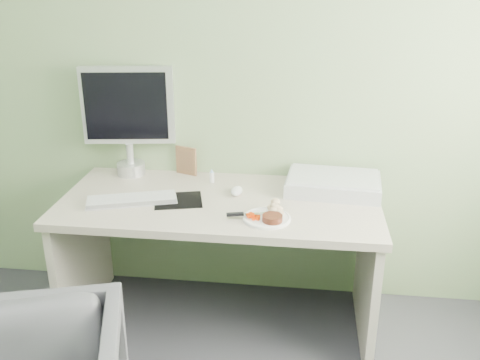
# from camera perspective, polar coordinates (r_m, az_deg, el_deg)

# --- Properties ---
(wall_back) EXTENTS (3.50, 0.00, 3.50)m
(wall_back) POSITION_cam_1_polar(r_m,az_deg,el_deg) (2.87, -1.18, 12.37)
(wall_back) COLOR gray
(wall_back) RESTS_ON floor
(desk) EXTENTS (1.60, 0.75, 0.73)m
(desk) POSITION_cam_1_polar(r_m,az_deg,el_deg) (2.77, -2.15, -5.59)
(desk) COLOR beige
(desk) RESTS_ON floor
(plate) EXTENTS (0.22, 0.22, 0.01)m
(plate) POSITION_cam_1_polar(r_m,az_deg,el_deg) (2.48, 2.87, -4.10)
(plate) COLOR white
(plate) RESTS_ON desk
(steak) EXTENTS (0.10, 0.10, 0.03)m
(steak) POSITION_cam_1_polar(r_m,az_deg,el_deg) (2.44, 3.47, -4.09)
(steak) COLOR black
(steak) RESTS_ON plate
(potato_pile) EXTENTS (0.11, 0.10, 0.05)m
(potato_pile) POSITION_cam_1_polar(r_m,az_deg,el_deg) (2.52, 3.74, -2.93)
(potato_pile) COLOR #A67650
(potato_pile) RESTS_ON plate
(carrot_heap) EXTENTS (0.06, 0.06, 0.03)m
(carrot_heap) POSITION_cam_1_polar(r_m,az_deg,el_deg) (2.46, 1.42, -3.73)
(carrot_heap) COLOR #FF4105
(carrot_heap) RESTS_ON plate
(steak_knife) EXTENTS (0.20, 0.07, 0.01)m
(steak_knife) POSITION_cam_1_polar(r_m,az_deg,el_deg) (2.48, 0.23, -3.66)
(steak_knife) COLOR silver
(steak_knife) RESTS_ON plate
(mousepad) EXTENTS (0.28, 0.26, 0.00)m
(mousepad) POSITION_cam_1_polar(r_m,az_deg,el_deg) (2.69, -6.60, -2.16)
(mousepad) COLOR black
(mousepad) RESTS_ON desk
(keyboard) EXTENTS (0.45, 0.25, 0.02)m
(keyboard) POSITION_cam_1_polar(r_m,az_deg,el_deg) (2.71, -11.47, -2.02)
(keyboard) COLOR white
(keyboard) RESTS_ON desk
(computer_mouse) EXTENTS (0.06, 0.11, 0.04)m
(computer_mouse) POSITION_cam_1_polar(r_m,az_deg,el_deg) (2.74, -0.37, -1.18)
(computer_mouse) COLOR white
(computer_mouse) RESTS_ON desk
(photo_frame) EXTENTS (0.13, 0.06, 0.16)m
(photo_frame) POSITION_cam_1_polar(r_m,az_deg,el_deg) (3.01, -5.76, 2.07)
(photo_frame) COLOR #875F3F
(photo_frame) RESTS_ON desk
(eyedrop_bottle) EXTENTS (0.03, 0.03, 0.08)m
(eyedrop_bottle) POSITION_cam_1_polar(r_m,az_deg,el_deg) (2.90, -3.02, 0.41)
(eyedrop_bottle) COLOR white
(eyedrop_bottle) RESTS_ON desk
(scanner) EXTENTS (0.50, 0.36, 0.07)m
(scanner) POSITION_cam_1_polar(r_m,az_deg,el_deg) (2.82, 9.90, -0.47)
(scanner) COLOR silver
(scanner) RESTS_ON desk
(monitor) EXTENTS (0.50, 0.16, 0.60)m
(monitor) POSITION_cam_1_polar(r_m,az_deg,el_deg) (3.00, -11.84, 6.83)
(monitor) COLOR silver
(monitor) RESTS_ON desk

